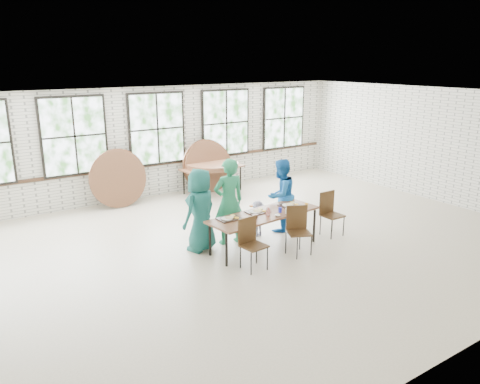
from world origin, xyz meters
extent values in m
plane|color=beige|center=(0.00, 0.00, 0.00)|extent=(12.00, 12.00, 0.00)
plane|color=white|center=(0.00, 0.00, 3.00)|extent=(12.00, 12.00, 0.00)
plane|color=silver|center=(0.00, 4.50, 1.50)|extent=(12.00, 0.00, 12.00)
plane|color=silver|center=(0.00, -4.50, 1.50)|extent=(12.00, 0.00, 12.00)
plane|color=silver|center=(6.00, 0.00, 1.50)|extent=(0.00, 9.00, 9.00)
cube|color=#422819|center=(0.00, 4.47, 0.90)|extent=(11.80, 0.05, 0.08)
cube|color=black|center=(-2.20, 4.44, 1.88)|extent=(1.62, 0.05, 1.97)
cube|color=white|center=(-2.20, 4.41, 1.88)|extent=(1.50, 0.01, 1.85)
cube|color=black|center=(0.00, 4.44, 1.88)|extent=(1.62, 0.05, 1.97)
cube|color=white|center=(0.00, 4.41, 1.88)|extent=(1.50, 0.01, 1.85)
cube|color=black|center=(2.20, 4.44, 1.88)|extent=(1.62, 0.05, 1.97)
cube|color=white|center=(2.20, 4.41, 1.88)|extent=(1.50, 0.01, 1.85)
cube|color=black|center=(4.40, 4.44, 1.88)|extent=(1.62, 0.05, 1.97)
cube|color=white|center=(4.40, 4.41, 1.88)|extent=(1.50, 0.01, 1.85)
cube|color=brown|center=(0.13, -0.27, 0.72)|extent=(2.47, 1.04, 0.04)
cylinder|color=black|center=(-0.95, -0.57, 0.35)|extent=(0.05, 0.05, 0.70)
cylinder|color=black|center=(-0.95, 0.03, 0.35)|extent=(0.05, 0.05, 0.70)
cylinder|color=black|center=(1.21, -0.57, 0.35)|extent=(0.05, 0.05, 0.70)
cylinder|color=black|center=(1.21, 0.03, 0.35)|extent=(0.05, 0.05, 0.70)
cube|color=#432C16|center=(-0.60, -0.95, 0.45)|extent=(0.46, 0.44, 0.03)
cube|color=#432C16|center=(-0.62, -0.76, 0.70)|extent=(0.42, 0.08, 0.50)
cylinder|color=black|center=(-0.78, -1.12, 0.22)|extent=(0.02, 0.02, 0.44)
cylinder|color=black|center=(-0.78, -0.78, 0.22)|extent=(0.02, 0.02, 0.44)
cylinder|color=black|center=(-0.42, -1.12, 0.22)|extent=(0.02, 0.02, 0.44)
cylinder|color=black|center=(-0.42, -0.78, 0.22)|extent=(0.02, 0.02, 0.44)
cube|color=#432C16|center=(0.51, -0.89, 0.45)|extent=(0.55, 0.54, 0.03)
cube|color=#432C16|center=(0.59, -0.72, 0.70)|extent=(0.39, 0.20, 0.50)
cylinder|color=black|center=(0.33, -1.06, 0.22)|extent=(0.02, 0.02, 0.44)
cylinder|color=black|center=(0.33, -0.72, 0.22)|extent=(0.02, 0.02, 0.44)
cylinder|color=black|center=(0.69, -1.06, 0.22)|extent=(0.02, 0.02, 0.44)
cylinder|color=black|center=(0.69, -0.72, 0.22)|extent=(0.02, 0.02, 0.44)
cube|color=#432C16|center=(1.80, -0.50, 0.45)|extent=(0.43, 0.41, 0.03)
cube|color=#432C16|center=(1.79, -0.31, 0.70)|extent=(0.42, 0.04, 0.50)
cylinder|color=black|center=(1.62, -0.67, 0.22)|extent=(0.02, 0.02, 0.44)
cylinder|color=black|center=(1.62, -0.33, 0.22)|extent=(0.02, 0.02, 0.44)
cylinder|color=black|center=(1.98, -0.67, 0.22)|extent=(0.02, 0.02, 0.44)
cylinder|color=black|center=(1.98, -0.33, 0.22)|extent=(0.02, 0.02, 0.44)
imported|color=#1A6654|center=(-0.95, 0.38, 0.83)|extent=(0.95, 0.79, 1.67)
imported|color=#228054|center=(-0.29, 0.38, 0.90)|extent=(0.70, 0.51, 1.80)
imported|color=#18143E|center=(0.45, 0.38, 0.39)|extent=(0.51, 0.31, 0.78)
imported|color=#1963B3|center=(1.06, 0.38, 0.81)|extent=(0.92, 0.79, 1.62)
cube|color=brown|center=(1.39, 3.89, 0.72)|extent=(1.84, 0.86, 0.04)
cylinder|color=black|center=(0.61, 3.62, 0.35)|extent=(0.04, 0.04, 0.70)
cylinder|color=black|center=(0.61, 4.17, 0.35)|extent=(0.04, 0.04, 0.70)
cylinder|color=black|center=(2.17, 3.62, 0.35)|extent=(0.04, 0.04, 0.70)
cylinder|color=black|center=(2.17, 4.17, 0.35)|extent=(0.04, 0.04, 0.70)
cube|color=black|center=(-0.62, -0.16, 0.75)|extent=(0.44, 0.33, 0.02)
cube|color=black|center=(0.07, -0.12, 0.75)|extent=(0.44, 0.33, 0.02)
cube|color=black|center=(0.89, -0.14, 0.75)|extent=(0.44, 0.33, 0.02)
cylinder|color=black|center=(-0.21, -0.43, 0.79)|extent=(0.09, 0.09, 0.09)
cube|color=red|center=(0.13, -0.39, 0.80)|extent=(0.07, 0.06, 0.11)
cylinder|color=#1C28D9|center=(0.45, -0.37, 0.79)|extent=(0.07, 0.07, 0.10)
cylinder|color=orange|center=(1.06, -0.47, 0.80)|extent=(0.07, 0.07, 0.11)
cylinder|color=white|center=(0.57, -0.52, 0.79)|extent=(0.17, 0.17, 0.10)
ellipsoid|color=white|center=(0.25, -0.54, 0.76)|extent=(0.11, 0.11, 0.05)
ellipsoid|color=white|center=(0.73, -0.34, 0.76)|extent=(0.11, 0.11, 0.05)
cylinder|color=brown|center=(1.39, 3.89, 0.76)|extent=(1.50, 1.50, 0.04)
cylinder|color=brown|center=(1.39, 3.89, 0.80)|extent=(1.50, 1.50, 0.04)
cylinder|color=brown|center=(1.39, 3.89, 0.85)|extent=(1.50, 1.50, 0.04)
cylinder|color=brown|center=(-1.26, 4.18, 0.73)|extent=(1.50, 0.30, 1.49)
cylinder|color=brown|center=(-1.30, 4.08, 0.73)|extent=(1.50, 0.35, 1.48)
cylinder|color=brown|center=(1.36, 4.18, 0.73)|extent=(1.50, 0.24, 1.49)
cylinder|color=brown|center=(1.40, 4.08, 0.73)|extent=(1.50, 0.42, 1.46)
camera|label=1|loc=(-5.17, -7.31, 3.70)|focal=35.00mm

